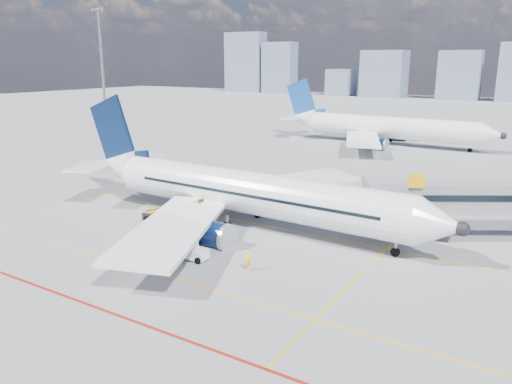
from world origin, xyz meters
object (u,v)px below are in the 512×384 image
at_px(main_aircraft, 237,191).
at_px(belt_loader, 167,215).
at_px(baggage_tug, 193,251).
at_px(cargo_dolly, 177,230).
at_px(second_aircraft, 381,127).
at_px(ramp_worker, 248,261).

xyz_separation_m(main_aircraft, belt_loader, (-6.21, -3.26, -2.55)).
distance_m(baggage_tug, cargo_dolly, 4.12).
distance_m(second_aircraft, ramp_worker, 64.67).
bearing_deg(second_aircraft, cargo_dolly, -85.30).
bearing_deg(main_aircraft, baggage_tug, -75.48).
bearing_deg(belt_loader, main_aircraft, 15.59).
distance_m(main_aircraft, belt_loader, 7.46).
height_order(baggage_tug, cargo_dolly, cargo_dolly).
relative_size(cargo_dolly, ramp_worker, 2.95).
height_order(main_aircraft, cargo_dolly, main_aircraft).
relative_size(second_aircraft, ramp_worker, 28.35).
xyz_separation_m(second_aircraft, ramp_worker, (10.47, -63.77, -2.46)).
bearing_deg(ramp_worker, cargo_dolly, 88.49).
height_order(second_aircraft, baggage_tug, second_aircraft).
distance_m(baggage_tug, belt_loader, 10.55).
distance_m(second_aircraft, belt_loader, 58.03).
height_order(cargo_dolly, belt_loader, belt_loader).
xyz_separation_m(main_aircraft, second_aircraft, (-3.42, 54.65, -0.00)).
bearing_deg(baggage_tug, main_aircraft, 99.45).
bearing_deg(baggage_tug, second_aircraft, 91.75).
relative_size(second_aircraft, belt_loader, 6.64).
xyz_separation_m(belt_loader, ramp_worker, (13.27, -5.86, 0.09)).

